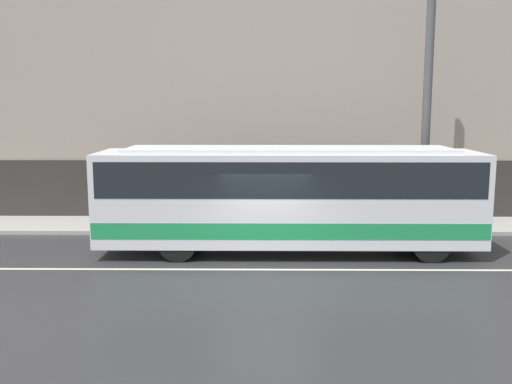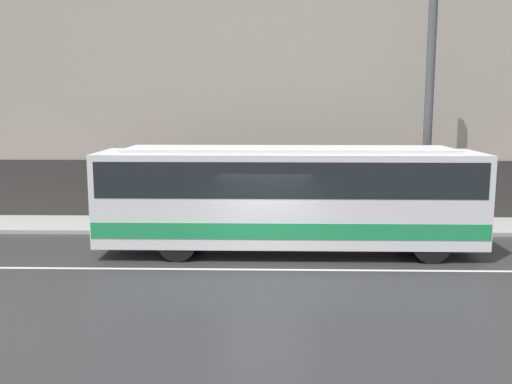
{
  "view_description": "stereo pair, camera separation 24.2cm",
  "coord_description": "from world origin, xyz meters",
  "views": [
    {
      "loc": [
        -0.12,
        -14.68,
        4.39
      ],
      "look_at": [
        -0.28,
        1.88,
        1.8
      ],
      "focal_mm": 40.0,
      "sensor_mm": 36.0,
      "label": 1
    },
    {
      "loc": [
        0.13,
        -14.68,
        4.39
      ],
      "look_at": [
        -0.28,
        1.88,
        1.8
      ],
      "focal_mm": 40.0,
      "sensor_mm": 36.0,
      "label": 2
    }
  ],
  "objects": [
    {
      "name": "lane_stripe",
      "position": [
        0.0,
        0.0,
        0.0
      ],
      "size": [
        54.0,
        0.14,
        0.01
      ],
      "color": "beige",
      "rests_on": "ground_plane"
    },
    {
      "name": "sidewalk",
      "position": [
        0.0,
        5.32,
        0.07
      ],
      "size": [
        60.0,
        2.65,
        0.13
      ],
      "color": "#A09E99",
      "rests_on": "ground_plane"
    },
    {
      "name": "building_facade",
      "position": [
        0.0,
        6.79,
        4.38
      ],
      "size": [
        60.0,
        0.35,
        9.08
      ],
      "color": "gray",
      "rests_on": "ground_plane"
    },
    {
      "name": "utility_pole_near",
      "position": [
        5.41,
        4.6,
        4.3
      ],
      "size": [
        0.29,
        0.29,
        8.33
      ],
      "color": "#4C4C4F",
      "rests_on": "sidewalk"
    },
    {
      "name": "transit_bus",
      "position": [
        0.68,
        1.88,
        1.75
      ],
      "size": [
        11.09,
        2.52,
        3.11
      ],
      "color": "silver",
      "rests_on": "ground_plane"
    },
    {
      "name": "ground_plane",
      "position": [
        0.0,
        0.0,
        0.0
      ],
      "size": [
        60.0,
        60.0,
        0.0
      ],
      "primitive_type": "plane",
      "color": "#2D2D30"
    },
    {
      "name": "pedestrian_waiting",
      "position": [
        -2.39,
        5.12,
        0.86
      ],
      "size": [
        0.36,
        0.36,
        1.57
      ],
      "color": "navy",
      "rests_on": "sidewalk"
    }
  ]
}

